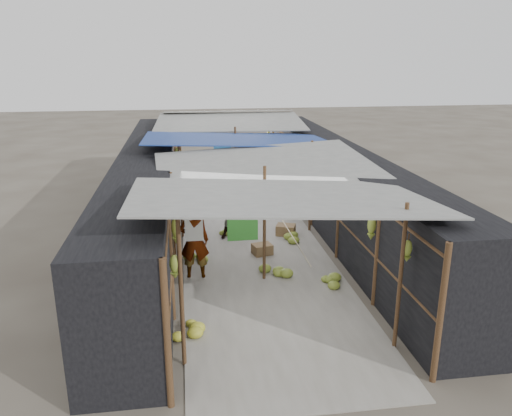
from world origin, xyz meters
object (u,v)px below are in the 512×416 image
black_basin (262,198)px  shopper_blue (236,207)px  crate_near (262,249)px  vendor_elderly (194,241)px  vendor_seated (282,194)px

black_basin → shopper_blue: 3.81m
black_basin → shopper_blue: (-1.27, -3.51, 0.79)m
crate_near → shopper_blue: 1.58m
vendor_elderly → vendor_seated: 5.82m
crate_near → shopper_blue: (-0.51, 1.29, 0.75)m
black_basin → vendor_elderly: size_ratio=0.37×
crate_near → vendor_seated: bearing=57.0°
crate_near → black_basin: size_ratio=0.72×
crate_near → shopper_blue: bearing=96.8°
crate_near → vendor_elderly: vendor_elderly is taller
crate_near → vendor_elderly: (-1.70, -1.10, 0.75)m
crate_near → black_basin: 4.86m
crate_near → black_basin: (0.75, 4.80, -0.04)m
crate_near → shopper_blue: size_ratio=0.26×
black_basin → shopper_blue: bearing=-109.9°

